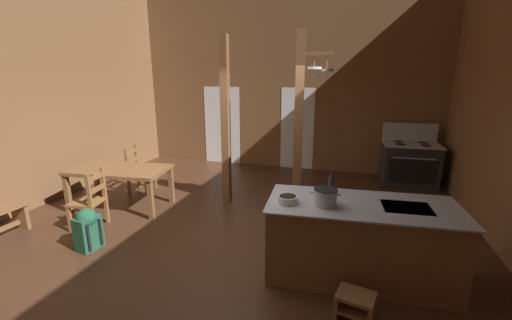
{
  "coord_description": "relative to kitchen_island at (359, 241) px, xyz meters",
  "views": [
    {
      "loc": [
        1.74,
        -3.98,
        2.37
      ],
      "look_at": [
        0.31,
        0.77,
        1.06
      ],
      "focal_mm": 22.89,
      "sensor_mm": 36.0,
      "label": 1
    }
  ],
  "objects": [
    {
      "name": "stockpot_on_counter",
      "position": [
        -0.41,
        -0.17,
        0.56
      ],
      "size": [
        0.33,
        0.26,
        0.19
      ],
      "color": "#A8AAB2",
      "rests_on": "kitchen_island"
    },
    {
      "name": "bottle_tall_on_counter",
      "position": [
        -0.38,
        0.27,
        0.57
      ],
      "size": [
        0.08,
        0.08,
        0.26
      ],
      "color": "#1E2328",
      "rests_on": "kitchen_island"
    },
    {
      "name": "dining_table",
      "position": [
        -4.13,
        0.97,
        0.19
      ],
      "size": [
        1.78,
        1.07,
        0.74
      ],
      "color": "brown",
      "rests_on": "ground_plane"
    },
    {
      "name": "ground_plane",
      "position": [
        -1.9,
        0.29,
        -0.51
      ],
      "size": [
        8.26,
        9.15,
        0.1
      ],
      "primitive_type": "cube",
      "color": "#422819"
    },
    {
      "name": "stove_range",
      "position": [
        1.06,
        3.83,
        0.02
      ],
      "size": [
        1.17,
        0.86,
        1.32
      ],
      "color": "black",
      "rests_on": "ground_plane"
    },
    {
      "name": "support_post_with_pot_rack",
      "position": [
        -1.0,
        1.55,
        1.15
      ],
      "size": [
        0.59,
        0.27,
        3.03
      ],
      "color": "brown",
      "rests_on": "ground_plane"
    },
    {
      "name": "wall_back",
      "position": [
        -1.9,
        4.53,
        1.88
      ],
      "size": [
        8.26,
        0.14,
        4.68
      ],
      "primitive_type": "cube",
      "color": "brown",
      "rests_on": "ground_plane"
    },
    {
      "name": "mixing_bowl_on_counter",
      "position": [
        -0.83,
        -0.22,
        0.51
      ],
      "size": [
        0.24,
        0.24,
        0.09
      ],
      "color": "silver",
      "rests_on": "kitchen_island"
    },
    {
      "name": "ladderback_chair_near_window",
      "position": [
        -4.03,
        0.13,
        -0.01
      ],
      "size": [
        0.51,
        0.51,
        0.95
      ],
      "color": "brown",
      "rests_on": "ground_plane"
    },
    {
      "name": "support_post_center",
      "position": [
        -2.4,
        1.8,
        1.05
      ],
      "size": [
        0.14,
        0.14,
        3.03
      ],
      "color": "brown",
      "rests_on": "ground_plane"
    },
    {
      "name": "step_stool",
      "position": [
        -0.02,
        -0.8,
        -0.29
      ],
      "size": [
        0.41,
        0.35,
        0.3
      ],
      "color": "brown",
      "rests_on": "ground_plane"
    },
    {
      "name": "glazed_door_back_left",
      "position": [
        -3.58,
        4.46,
        0.56
      ],
      "size": [
        1.0,
        0.01,
        2.05
      ],
      "primitive_type": "cube",
      "color": "white",
      "rests_on": "ground_plane"
    },
    {
      "name": "kitchen_island",
      "position": [
        0.0,
        0.0,
        0.0
      ],
      "size": [
        2.23,
        1.13,
        0.93
      ],
      "color": "brown",
      "rests_on": "ground_plane"
    },
    {
      "name": "glazed_panel_back_right",
      "position": [
        -1.53,
        4.46,
        0.56
      ],
      "size": [
        0.84,
        0.01,
        2.05
      ],
      "primitive_type": "cube",
      "color": "white",
      "rests_on": "ground_plane"
    },
    {
      "name": "ladderback_chair_by_post",
      "position": [
        -4.34,
        1.79,
        -0.01
      ],
      "size": [
        0.49,
        0.49,
        0.95
      ],
      "color": "brown",
      "rests_on": "ground_plane"
    },
    {
      "name": "backpack",
      "position": [
        -3.58,
        -0.42,
        -0.15
      ],
      "size": [
        0.33,
        0.35,
        0.6
      ],
      "color": "#1E5138",
      "rests_on": "ground_plane"
    }
  ]
}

